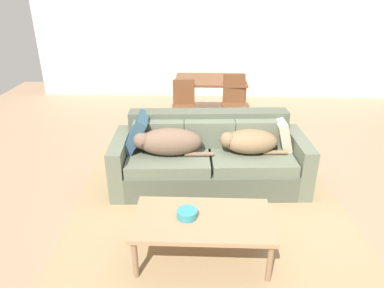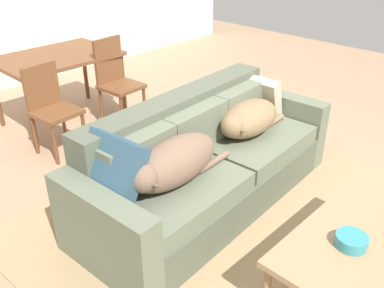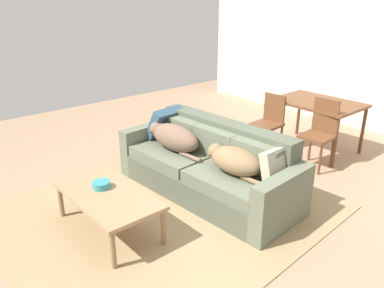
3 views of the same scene
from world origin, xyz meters
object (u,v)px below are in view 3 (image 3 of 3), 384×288
dining_chair_near_right (320,130)px  dog_on_right_cushion (234,160)px  dining_table (317,106)px  dining_chair_near_left (270,120)px  couch (209,167)px  throw_pillow_by_right_arm (276,167)px  throw_pillow_by_left_arm (165,123)px  bowl_on_coffee_table (101,185)px  dog_on_left_cushion (173,137)px  coffee_table (108,197)px

dining_chair_near_right → dog_on_right_cushion: bearing=-93.1°
dining_table → dining_chair_near_left: size_ratio=1.42×
couch → throw_pillow_by_right_arm: bearing=3.4°
couch → throw_pillow_by_right_arm: 0.94m
throw_pillow_by_left_arm → dining_table: 2.40m
throw_pillow_by_left_arm → bowl_on_coffee_table: bearing=-62.6°
bowl_on_coffee_table → dining_chair_near_left: 2.98m
throw_pillow_by_right_arm → dining_table: bearing=112.3°
dog_on_left_cushion → dining_chair_near_left: bearing=83.8°
dining_table → dining_chair_near_left: 0.75m
coffee_table → couch: bearing=87.0°
dog_on_right_cushion → dining_chair_near_left: size_ratio=0.92×
coffee_table → dining_table: 3.57m
couch → dog_on_left_cushion: (-0.50, -0.16, 0.29)m
throw_pillow_by_right_arm → coffee_table: size_ratio=0.30×
dining_chair_near_right → dining_chair_near_left: bearing=179.9°
dining_table → bowl_on_coffee_table: bearing=-93.8°
coffee_table → dining_chair_near_right: dining_chair_near_right is taller
couch → dining_chair_near_right: (0.42, 1.70, 0.20)m
throw_pillow_by_right_arm → bowl_on_coffee_table: 1.82m
throw_pillow_by_left_arm → dining_chair_near_right: (1.32, 1.70, -0.14)m
dog_on_right_cushion → dining_table: dining_table is taller
dog_on_right_cushion → dining_chair_near_right: dining_chair_near_right is taller
couch → throw_pillow_by_right_arm: (0.89, 0.11, 0.29)m
throw_pillow_by_left_arm → throw_pillow_by_right_arm: size_ratio=1.24×
dog_on_left_cushion → dog_on_right_cushion: dog_on_left_cushion is taller
couch → dog_on_left_cushion: couch is taller
throw_pillow_by_right_arm → coffee_table: (-0.96, -1.45, -0.24)m
dog_on_right_cushion → throw_pillow_by_left_arm: 1.36m
dog_on_right_cushion → throw_pillow_by_right_arm: bearing=18.7°
dog_on_left_cushion → bowl_on_coffee_table: size_ratio=5.14×
throw_pillow_by_left_arm → coffee_table: bearing=-58.4°
bowl_on_coffee_table → coffee_table: bearing=-5.3°
bowl_on_coffee_table → throw_pillow_by_left_arm: bearing=117.4°
dog_on_right_cushion → throw_pillow_by_left_arm: bearing=173.7°
bowl_on_coffee_table → throw_pillow_by_right_arm: bearing=52.6°
dog_on_right_cushion → dining_chair_near_right: bearing=87.9°
dining_table → dining_chair_near_right: bearing=-52.7°
coffee_table → dining_table: bearing=88.4°
dining_table → throw_pillow_by_right_arm: bearing=-67.7°
couch → coffee_table: 1.35m
dog_on_right_cushion → dining_table: 2.33m
throw_pillow_by_right_arm → dining_chair_near_left: bearing=130.4°
throw_pillow_by_left_arm → dining_table: bearing=67.3°
dog_on_left_cushion → bowl_on_coffee_table: dog_on_left_cushion is taller
dining_table → dining_chair_near_right: dining_chair_near_right is taller
dining_chair_near_left → dog_on_left_cushion: bearing=-97.4°
dog_on_left_cushion → coffee_table: (0.43, -1.18, -0.24)m
bowl_on_coffee_table → dining_chair_near_right: bearing=78.3°
dog_on_right_cushion → throw_pillow_by_left_arm: size_ratio=1.77×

